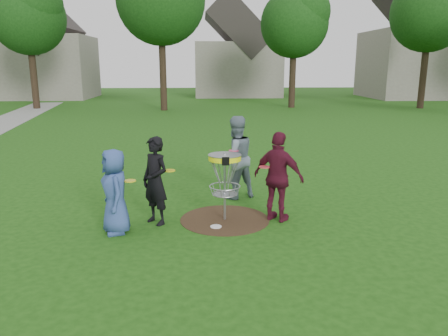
{
  "coord_description": "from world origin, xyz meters",
  "views": [
    {
      "loc": [
        -0.43,
        -8.31,
        3.06
      ],
      "look_at": [
        0.0,
        0.3,
        1.0
      ],
      "focal_mm": 35.0,
      "sensor_mm": 36.0,
      "label": 1
    }
  ],
  "objects_px": {
    "disc_golf_basket": "(225,171)",
    "player_black": "(155,181)",
    "player_maroon": "(278,177)",
    "player_grey": "(235,157)",
    "player_blue": "(115,192)"
  },
  "relations": [
    {
      "from": "player_grey",
      "to": "player_maroon",
      "type": "relative_size",
      "value": 1.07
    },
    {
      "from": "player_grey",
      "to": "disc_golf_basket",
      "type": "distance_m",
      "value": 1.53
    },
    {
      "from": "player_black",
      "to": "player_maroon",
      "type": "xyz_separation_m",
      "value": [
        2.4,
        0.03,
        0.04
      ]
    },
    {
      "from": "player_black",
      "to": "player_grey",
      "type": "relative_size",
      "value": 0.9
    },
    {
      "from": "player_grey",
      "to": "disc_golf_basket",
      "type": "xyz_separation_m",
      "value": [
        -0.32,
        -1.49,
        0.06
      ]
    },
    {
      "from": "player_blue",
      "to": "player_grey",
      "type": "xyz_separation_m",
      "value": [
        2.36,
        2.07,
        0.17
      ]
    },
    {
      "from": "player_blue",
      "to": "player_black",
      "type": "distance_m",
      "value": 0.83
    },
    {
      "from": "player_black",
      "to": "disc_golf_basket",
      "type": "bearing_deg",
      "value": 49.34
    },
    {
      "from": "player_blue",
      "to": "player_black",
      "type": "height_order",
      "value": "player_black"
    },
    {
      "from": "disc_golf_basket",
      "to": "player_blue",
      "type": "bearing_deg",
      "value": -164.36
    },
    {
      "from": "disc_golf_basket",
      "to": "player_black",
      "type": "bearing_deg",
      "value": -174.76
    },
    {
      "from": "player_blue",
      "to": "player_black",
      "type": "xyz_separation_m",
      "value": [
        0.69,
        0.45,
        0.07
      ]
    },
    {
      "from": "player_grey",
      "to": "player_maroon",
      "type": "bearing_deg",
      "value": 90.43
    },
    {
      "from": "player_maroon",
      "to": "disc_golf_basket",
      "type": "height_order",
      "value": "player_maroon"
    },
    {
      "from": "player_maroon",
      "to": "disc_golf_basket",
      "type": "relative_size",
      "value": 1.3
    }
  ]
}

